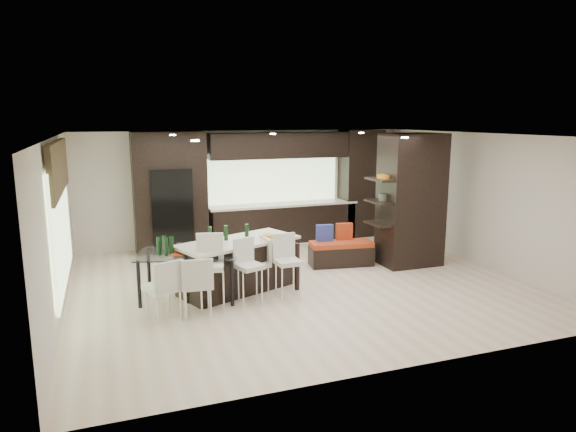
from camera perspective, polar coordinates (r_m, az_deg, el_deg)
name	(u,v)px	position (r m, az deg, el deg)	size (l,w,h in m)	color
ground	(299,283)	(9.57, 1.23, -7.42)	(8.00, 8.00, 0.00)	beige
back_wall	(248,187)	(12.52, -4.50, 3.27)	(8.00, 0.02, 2.70)	beige
left_wall	(57,227)	(8.67, -24.26, -1.11)	(0.02, 7.00, 2.70)	beige
right_wall	(480,199)	(11.29, 20.59, 1.76)	(0.02, 7.00, 2.70)	beige
ceiling	(300,135)	(9.09, 1.30, 8.95)	(8.00, 7.00, 0.02)	white
window_left	(61,224)	(8.86, -23.91, -0.84)	(0.04, 3.20, 1.90)	#B2D199
window_back	(272,178)	(12.63, -1.83, 4.28)	(3.40, 0.04, 1.20)	#B2D199
stone_accent	(58,167)	(8.74, -24.17, 4.96)	(0.08, 3.00, 0.80)	brown
ceiling_spots	(295,136)	(9.32, 0.74, 8.88)	(4.00, 3.00, 0.02)	white
back_cabinetry	(271,187)	(12.35, -1.85, 3.19)	(6.80, 0.68, 2.70)	black
refrigerator	(171,210)	(11.86, -12.87, 0.64)	(0.90, 0.68, 1.90)	black
partition_column	(411,200)	(10.77, 13.51, 1.74)	(1.20, 0.80, 2.70)	black
kitchen_island	(238,265)	(9.13, -5.54, -5.46)	(2.14, 0.92, 0.89)	black
stool_left	(210,280)	(8.26, -8.65, -7.03)	(0.43, 0.43, 0.97)	silver
stool_mid	(250,278)	(8.43, -4.26, -6.90)	(0.39, 0.39, 0.87)	silver
stool_right	(288,274)	(8.62, -0.02, -6.42)	(0.39, 0.39, 0.89)	silver
bench	(341,253)	(10.66, 5.92, -4.16)	(1.30, 0.50, 0.50)	black
floor_vase	(398,239)	(10.73, 12.09, -2.50)	(0.42, 0.42, 1.13)	#3F4834
dining_table	(189,276)	(8.81, -10.95, -6.56)	(1.64, 0.92, 0.79)	white
chair_near	(197,288)	(8.07, -10.09, -7.88)	(0.47, 0.47, 0.87)	silver
chair_far	(163,292)	(8.00, -13.74, -8.16)	(0.47, 0.47, 0.88)	silver
chair_end	(254,267)	(9.03, -3.77, -5.66)	(0.48, 0.48, 0.88)	silver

